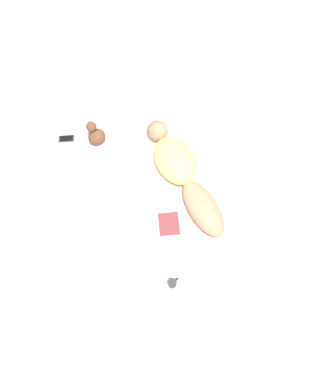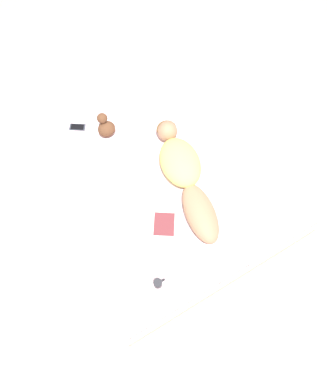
{
  "view_description": "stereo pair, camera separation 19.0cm",
  "coord_description": "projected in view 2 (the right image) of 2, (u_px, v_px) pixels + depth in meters",
  "views": [
    {
      "loc": [
        -0.92,
        -1.19,
        3.59
      ],
      "look_at": [
        -0.1,
        -0.17,
        0.53
      ],
      "focal_mm": 35.0,
      "sensor_mm": 36.0,
      "label": 1
    },
    {
      "loc": [
        -0.77,
        -1.3,
        3.59
      ],
      "look_at": [
        -0.1,
        -0.17,
        0.53
      ],
      "focal_mm": 35.0,
      "sensor_mm": 36.0,
      "label": 2
    }
  ],
  "objects": [
    {
      "name": "ground_plane",
      "position": [
        165.0,
        195.0,
        3.89
      ],
      "size": [
        12.0,
        12.0,
        0.0
      ],
      "primitive_type": "plane",
      "color": "#B7A88E"
    },
    {
      "name": "bed",
      "position": [
        165.0,
        186.0,
        3.68
      ],
      "size": [
        2.0,
        2.2,
        0.48
      ],
      "color": "beige",
      "rests_on": "ground_plane"
    },
    {
      "name": "person",
      "position": [
        184.0,
        172.0,
        3.37
      ],
      "size": [
        0.51,
        1.28,
        0.19
      ],
      "rotation": [
        0.0,
        0.0,
        -0.2
      ],
      "color": "#A37556",
      "rests_on": "bed"
    },
    {
      "name": "open_magazine",
      "position": [
        149.0,
        224.0,
        3.26
      ],
      "size": [
        0.63,
        0.56,
        0.01
      ],
      "rotation": [
        0.0,
        0.0,
        -0.58
      ],
      "color": "silver",
      "rests_on": "bed"
    },
    {
      "name": "coffee_mug",
      "position": [
        158.0,
        283.0,
        3.02
      ],
      "size": [
        0.11,
        0.07,
        0.09
      ],
      "color": "#232328",
      "rests_on": "bed"
    },
    {
      "name": "cell_phone",
      "position": [
        77.0,
        127.0,
        3.65
      ],
      "size": [
        0.17,
        0.15,
        0.01
      ],
      "rotation": [
        0.0,
        0.0,
        0.98
      ],
      "color": "#333842",
      "rests_on": "bed"
    },
    {
      "name": "plush_toy",
      "position": [
        106.0,
        127.0,
        3.55
      ],
      "size": [
        0.17,
        0.19,
        0.22
      ],
      "color": "brown",
      "rests_on": "bed"
    }
  ]
}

